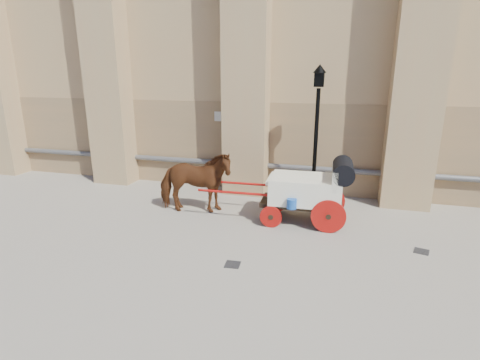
% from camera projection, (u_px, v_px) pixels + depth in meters
% --- Properties ---
extents(ground, '(90.00, 90.00, 0.00)m').
position_uv_depth(ground, '(249.00, 239.00, 9.24)').
color(ground, gray).
rests_on(ground, ground).
extents(horse, '(2.31, 1.38, 1.83)m').
position_uv_depth(horse, '(195.00, 182.00, 10.74)').
color(horse, brown).
rests_on(horse, ground).
extents(carriage, '(4.13, 1.49, 1.79)m').
position_uv_depth(carriage, '(311.00, 188.00, 10.00)').
color(carriage, black).
rests_on(carriage, ground).
extents(street_lamp, '(0.39, 0.39, 4.17)m').
position_uv_depth(street_lamp, '(316.00, 133.00, 11.00)').
color(street_lamp, black).
rests_on(street_lamp, ground).
extents(drain_grate_near, '(0.34, 0.34, 0.01)m').
position_uv_depth(drain_grate_near, '(233.00, 264.00, 8.00)').
color(drain_grate_near, black).
rests_on(drain_grate_near, ground).
extents(drain_grate_far, '(0.39, 0.39, 0.01)m').
position_uv_depth(drain_grate_far, '(421.00, 251.00, 8.59)').
color(drain_grate_far, black).
rests_on(drain_grate_far, ground).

